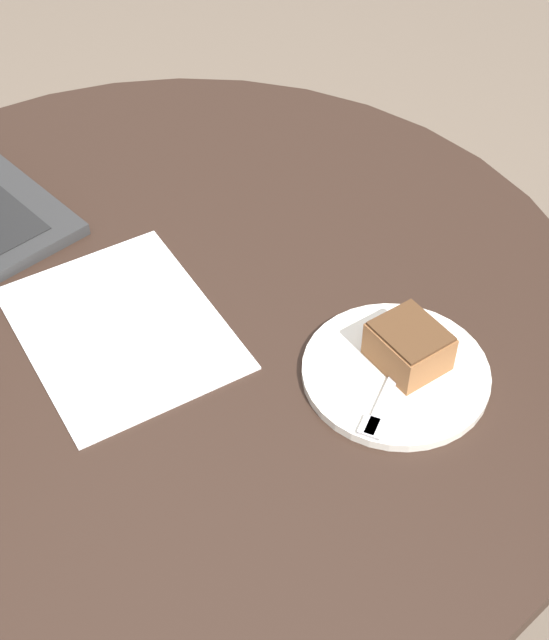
# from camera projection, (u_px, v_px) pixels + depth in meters

# --- Properties ---
(ground_plane) EXTENTS (12.00, 12.00, 0.00)m
(ground_plane) POSITION_uv_depth(u_px,v_px,m) (196.00, 579.00, 1.67)
(ground_plane) COLOR #6B5B4C
(dining_table) EXTENTS (1.16, 1.16, 0.71)m
(dining_table) POSITION_uv_depth(u_px,v_px,m) (169.00, 367.00, 1.24)
(dining_table) COLOR black
(dining_table) RESTS_ON ground_plane
(paper_document) EXTENTS (0.38, 0.35, 0.00)m
(paper_document) POSITION_uv_depth(u_px,v_px,m) (121.00, 328.00, 1.14)
(paper_document) COLOR white
(paper_document) RESTS_ON dining_table
(plate) EXTENTS (0.23, 0.23, 0.01)m
(plate) POSITION_uv_depth(u_px,v_px,m) (396.00, 373.00, 1.08)
(plate) COLOR silver
(plate) RESTS_ON dining_table
(cake_slice) EXTENTS (0.11, 0.10, 0.05)m
(cake_slice) POSITION_uv_depth(u_px,v_px,m) (409.00, 346.00, 1.07)
(cake_slice) COLOR brown
(cake_slice) RESTS_ON plate
(fork) EXTENTS (0.04, 0.17, 0.00)m
(fork) POSITION_uv_depth(u_px,v_px,m) (387.00, 394.00, 1.05)
(fork) COLOR silver
(fork) RESTS_ON plate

